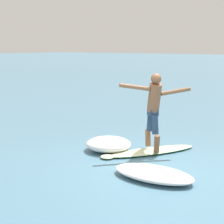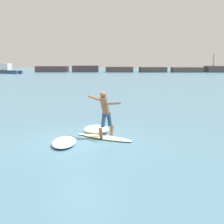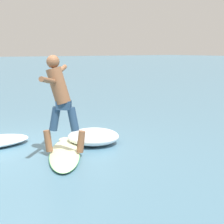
% 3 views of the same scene
% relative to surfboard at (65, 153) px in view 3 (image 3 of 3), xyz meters
% --- Properties ---
extents(ground_plane, '(200.00, 200.00, 0.00)m').
position_rel_surfboard_xyz_m(ground_plane, '(-0.82, -0.50, -0.04)').
color(ground_plane, teal).
extents(surfboard, '(2.35, 1.61, 0.22)m').
position_rel_surfboard_xyz_m(surfboard, '(0.00, 0.00, 0.00)').
color(surfboard, beige).
rests_on(surfboard, ground).
extents(surfer, '(1.33, 1.17, 1.80)m').
position_rel_surfboard_xyz_m(surfer, '(-0.01, -0.08, 1.11)').
color(surfer, brown).
rests_on(surfer, surfboard).
extents(wave_foam_at_nose, '(1.19, 1.22, 0.32)m').
position_rel_surfboard_xyz_m(wave_foam_at_nose, '(-0.43, 0.91, 0.12)').
color(wave_foam_at_nose, white).
rests_on(wave_foam_at_nose, ground).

